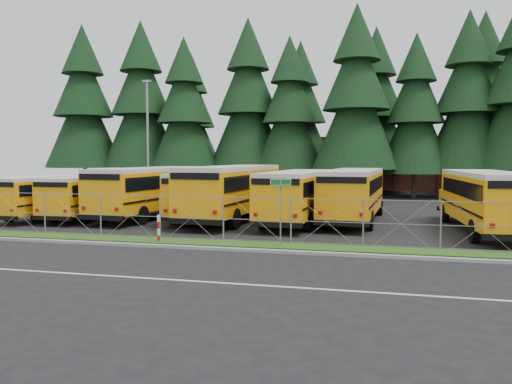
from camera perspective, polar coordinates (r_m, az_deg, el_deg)
ground at (r=22.73m, az=-0.56°, el=-5.33°), size 120.00×120.00×0.00m
curb at (r=19.78m, az=-2.80°, el=-6.57°), size 50.00×0.25×0.12m
grass_verge at (r=21.11m, az=-1.71°, el=-5.98°), size 50.00×1.40×0.06m
road_lane_line at (r=15.26m, az=-8.13°, el=-9.99°), size 50.00×0.12×0.01m
chainlink_fence at (r=21.63m, az=-1.22°, el=-3.13°), size 44.00×0.10×2.00m
brick_building at (r=61.74m, az=14.21°, el=3.24°), size 22.00×10.00×6.00m
bus_0 at (r=32.90m, az=-21.60°, el=-0.47°), size 3.24×9.98×2.57m
bus_1 at (r=32.05m, az=-17.71°, el=-0.49°), size 2.41×9.82×2.57m
bus_2 at (r=31.27m, az=-11.65°, el=-0.04°), size 3.71×11.84×3.06m
bus_3 at (r=30.27m, az=-5.50°, el=-0.33°), size 3.33×10.90×2.82m
bus_4 at (r=29.07m, az=-2.42°, el=-0.14°), size 3.70×12.30×3.18m
bus_5 at (r=28.07m, az=4.94°, el=-0.57°), size 3.31×11.25×2.91m
bus_6 at (r=28.97m, az=11.15°, el=-0.42°), size 3.49×11.55×2.99m
bus_east at (r=26.76m, az=24.68°, el=-1.06°), size 3.23×11.54×3.00m
street_sign at (r=20.19m, az=2.83°, el=-0.70°), size 0.81×0.53×2.81m
striped_bollard at (r=22.07m, az=-11.08°, el=-4.11°), size 0.11×0.11×1.20m
light_standard at (r=43.39m, az=-12.26°, el=6.31°), size 0.70×0.35×10.14m
conifer_0 at (r=56.53m, az=-19.10°, el=8.99°), size 7.97×7.97×17.63m
conifer_1 at (r=54.40m, az=-12.95°, el=9.45°), size 8.10×8.10×17.90m
conifer_2 at (r=51.23m, az=-8.19°, el=8.64°), size 7.11×7.11×15.73m
conifer_3 at (r=51.62m, az=-0.91°, el=9.81°), size 8.06×8.06×17.82m
conifer_4 at (r=49.35m, az=3.85°, el=8.71°), size 7.01×7.01×15.49m
conifer_5 at (r=47.23m, az=11.37°, el=10.17°), size 7.98×7.98×17.64m
conifer_6 at (r=48.23m, az=17.75°, el=8.33°), size 6.77×6.77×14.97m
conifer_7 at (r=49.07m, az=23.03°, el=9.19°), size 7.59×7.59×16.79m
conifer_10 at (r=60.03m, az=-7.40°, el=8.08°), size 7.22×7.22×15.98m
conifer_11 at (r=57.21m, az=5.08°, el=8.68°), size 7.57×7.57×16.74m
conifer_12 at (r=54.14m, az=13.49°, el=9.11°), size 7.79×7.79×17.22m
conifer_13 at (r=54.94m, az=24.53°, el=9.23°), size 8.17×8.17×18.07m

